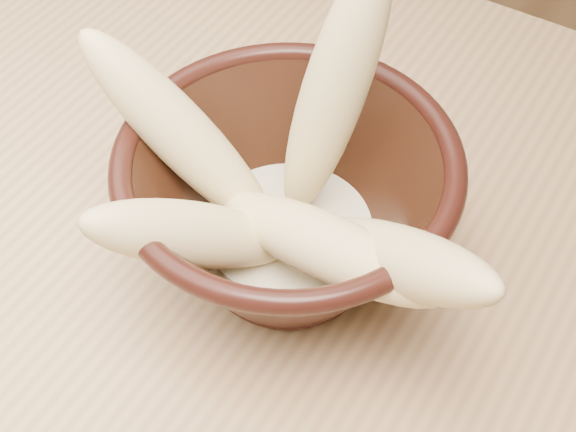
# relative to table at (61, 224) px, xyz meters

# --- Properties ---
(table) EXTENTS (1.20, 0.80, 0.75)m
(table) POSITION_rel_table_xyz_m (0.00, 0.00, 0.00)
(table) COLOR tan
(table) RESTS_ON ground
(bowl) EXTENTS (0.23, 0.23, 0.12)m
(bowl) POSITION_rel_table_xyz_m (0.23, 0.02, 0.15)
(bowl) COLOR black
(bowl) RESTS_ON table
(milk_puddle) EXTENTS (0.13, 0.13, 0.02)m
(milk_puddle) POSITION_rel_table_xyz_m (0.23, 0.02, 0.12)
(milk_puddle) COLOR beige
(milk_puddle) RESTS_ON bowl
(banana_upright) EXTENTS (0.08, 0.11, 0.20)m
(banana_upright) POSITION_rel_table_xyz_m (0.23, 0.06, 0.22)
(banana_upright) COLOR #E7CC88
(banana_upright) RESTS_ON bowl
(banana_left) EXTENTS (0.16, 0.06, 0.16)m
(banana_left) POSITION_rel_table_xyz_m (0.15, 0.01, 0.19)
(banana_left) COLOR #E7CC88
(banana_left) RESTS_ON bowl
(banana_right) EXTENTS (0.18, 0.11, 0.15)m
(banana_right) POSITION_rel_table_xyz_m (0.32, -0.00, 0.18)
(banana_right) COLOR #E7CC88
(banana_right) RESTS_ON bowl
(banana_across) EXTENTS (0.19, 0.07, 0.09)m
(banana_across) POSITION_rel_table_xyz_m (0.27, -0.01, 0.17)
(banana_across) COLOR #E7CC88
(banana_across) RESTS_ON bowl
(banana_front) EXTENTS (0.12, 0.15, 0.13)m
(banana_front) POSITION_rel_table_xyz_m (0.20, -0.05, 0.17)
(banana_front) COLOR #E7CC88
(banana_front) RESTS_ON bowl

